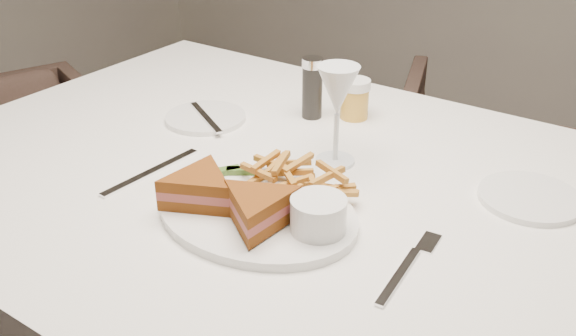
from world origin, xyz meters
The scene contains 3 objects.
chair_far centered at (-0.08, 1.34, 0.34)m, with size 0.65×0.61×0.67m, color #433129.
chair_left centered at (-1.25, 0.44, 0.33)m, with size 0.64×0.60×0.66m, color #433129.
table_setting centered at (-0.17, 0.31, 0.79)m, with size 0.79×0.61×0.18m.
Camera 1 is at (0.34, -0.42, 1.27)m, focal length 40.00 mm.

